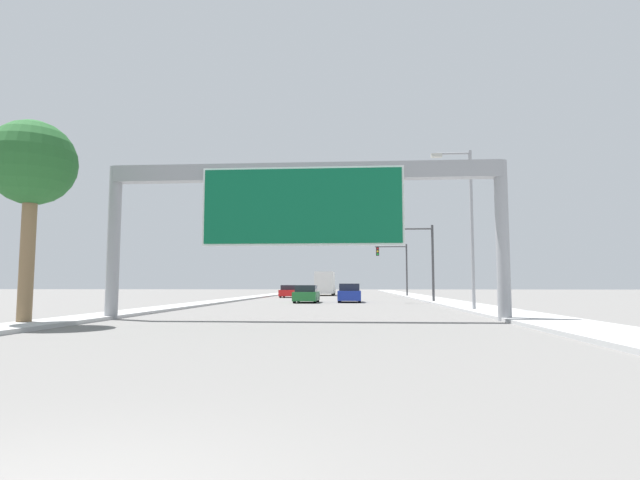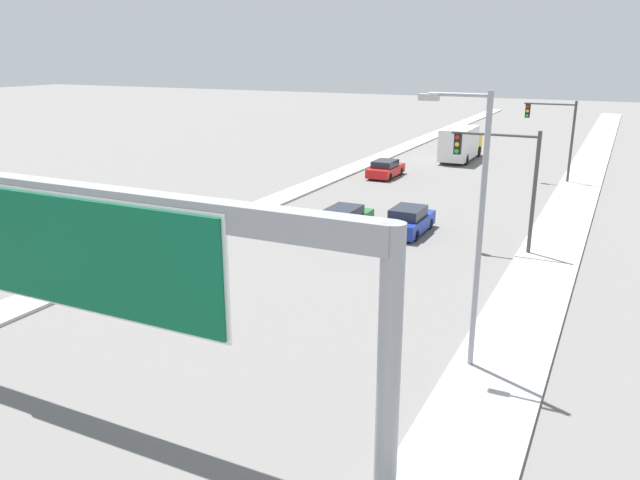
{
  "view_description": "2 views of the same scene",
  "coord_description": "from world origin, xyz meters",
  "px_view_note": "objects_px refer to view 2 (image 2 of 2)",
  "views": [
    {
      "loc": [
        2.12,
        -2.74,
        1.47
      ],
      "look_at": [
        0.0,
        28.6,
        4.28
      ],
      "focal_mm": 28.0,
      "sensor_mm": 36.0,
      "label": 1
    },
    {
      "loc": [
        12.29,
        6.22,
        9.98
      ],
      "look_at": [
        0.27,
        30.67,
        1.7
      ],
      "focal_mm": 35.0,
      "sensor_mm": 36.0,
      "label": 2
    }
  ],
  "objects_px": {
    "car_far_left": "(385,169)",
    "car_mid_center": "(409,221)",
    "car_near_center": "(345,219)",
    "traffic_light_mid_block": "(557,128)",
    "traffic_light_near_intersection": "(507,171)",
    "sign_gantry": "(100,245)",
    "truck_box_primary": "(461,144)",
    "street_lamp_right": "(473,214)"
  },
  "relations": [
    {
      "from": "car_mid_center",
      "to": "sign_gantry",
      "type": "bearing_deg",
      "value": -94.71
    },
    {
      "from": "car_near_center",
      "to": "car_far_left",
      "type": "relative_size",
      "value": 1.02
    },
    {
      "from": "truck_box_primary",
      "to": "car_far_left",
      "type": "bearing_deg",
      "value": -108.03
    },
    {
      "from": "truck_box_primary",
      "to": "car_mid_center",
      "type": "bearing_deg",
      "value": -82.28
    },
    {
      "from": "truck_box_primary",
      "to": "street_lamp_right",
      "type": "bearing_deg",
      "value": -75.83
    },
    {
      "from": "car_near_center",
      "to": "car_mid_center",
      "type": "height_order",
      "value": "car_mid_center"
    },
    {
      "from": "street_lamp_right",
      "to": "truck_box_primary",
      "type": "bearing_deg",
      "value": 104.17
    },
    {
      "from": "car_near_center",
      "to": "traffic_light_near_intersection",
      "type": "height_order",
      "value": "traffic_light_near_intersection"
    },
    {
      "from": "car_mid_center",
      "to": "truck_box_primary",
      "type": "relative_size",
      "value": 0.56
    },
    {
      "from": "sign_gantry",
      "to": "street_lamp_right",
      "type": "relative_size",
      "value": 1.9
    },
    {
      "from": "car_near_center",
      "to": "traffic_light_mid_block",
      "type": "xyz_separation_m",
      "value": [
        9.06,
        19.99,
        3.56
      ]
    },
    {
      "from": "car_mid_center",
      "to": "street_lamp_right",
      "type": "bearing_deg",
      "value": -65.07
    },
    {
      "from": "traffic_light_near_intersection",
      "to": "truck_box_primary",
      "type": "bearing_deg",
      "value": 108.25
    },
    {
      "from": "car_far_left",
      "to": "truck_box_primary",
      "type": "distance_m",
      "value": 11.34
    },
    {
      "from": "traffic_light_mid_block",
      "to": "sign_gantry",
      "type": "bearing_deg",
      "value": -100.33
    },
    {
      "from": "sign_gantry",
      "to": "car_far_left",
      "type": "height_order",
      "value": "sign_gantry"
    },
    {
      "from": "car_near_center",
      "to": "car_far_left",
      "type": "bearing_deg",
      "value": 102.23
    },
    {
      "from": "sign_gantry",
      "to": "car_near_center",
      "type": "relative_size",
      "value": 3.75
    },
    {
      "from": "car_mid_center",
      "to": "traffic_light_near_intersection",
      "type": "height_order",
      "value": "traffic_light_near_intersection"
    },
    {
      "from": "traffic_light_near_intersection",
      "to": "street_lamp_right",
      "type": "relative_size",
      "value": 0.71
    },
    {
      "from": "traffic_light_near_intersection",
      "to": "traffic_light_mid_block",
      "type": "relative_size",
      "value": 0.99
    },
    {
      "from": "street_lamp_right",
      "to": "car_mid_center",
      "type": "bearing_deg",
      "value": 114.93
    },
    {
      "from": "car_mid_center",
      "to": "traffic_light_near_intersection",
      "type": "relative_size",
      "value": 0.69
    },
    {
      "from": "street_lamp_right",
      "to": "traffic_light_near_intersection",
      "type": "bearing_deg",
      "value": 95.36
    },
    {
      "from": "car_mid_center",
      "to": "car_far_left",
      "type": "bearing_deg",
      "value": 114.93
    },
    {
      "from": "car_far_left",
      "to": "traffic_light_mid_block",
      "type": "distance_m",
      "value": 13.61
    },
    {
      "from": "car_far_left",
      "to": "car_mid_center",
      "type": "distance_m",
      "value": 16.61
    },
    {
      "from": "car_far_left",
      "to": "car_mid_center",
      "type": "relative_size",
      "value": 1.02
    },
    {
      "from": "sign_gantry",
      "to": "traffic_light_mid_block",
      "type": "relative_size",
      "value": 2.67
    },
    {
      "from": "truck_box_primary",
      "to": "traffic_light_near_intersection",
      "type": "xyz_separation_m",
      "value": [
        8.87,
        -26.91,
        2.63
      ]
    },
    {
      "from": "car_mid_center",
      "to": "car_near_center",
      "type": "bearing_deg",
      "value": -162.73
    },
    {
      "from": "sign_gantry",
      "to": "truck_box_primary",
      "type": "bearing_deg",
      "value": 92.13
    },
    {
      "from": "truck_box_primary",
      "to": "sign_gantry",
      "type": "bearing_deg",
      "value": -87.87
    },
    {
      "from": "street_lamp_right",
      "to": "car_near_center",
      "type": "bearing_deg",
      "value": 127.6
    },
    {
      "from": "sign_gantry",
      "to": "traffic_light_near_intersection",
      "type": "xyz_separation_m",
      "value": [
        7.12,
        20.12,
        -0.77
      ]
    },
    {
      "from": "car_mid_center",
      "to": "truck_box_primary",
      "type": "height_order",
      "value": "truck_box_primary"
    },
    {
      "from": "sign_gantry",
      "to": "traffic_light_mid_block",
      "type": "xyz_separation_m",
      "value": [
        7.31,
        40.12,
        -0.78
      ]
    },
    {
      "from": "car_mid_center",
      "to": "street_lamp_right",
      "type": "xyz_separation_m",
      "value": [
        6.6,
        -14.21,
        4.45
      ]
    },
    {
      "from": "traffic_light_near_intersection",
      "to": "traffic_light_mid_block",
      "type": "xyz_separation_m",
      "value": [
        0.19,
        20.0,
        -0.0
      ]
    },
    {
      "from": "sign_gantry",
      "to": "car_mid_center",
      "type": "height_order",
      "value": "sign_gantry"
    },
    {
      "from": "car_near_center",
      "to": "traffic_light_mid_block",
      "type": "height_order",
      "value": "traffic_light_mid_block"
    },
    {
      "from": "sign_gantry",
      "to": "traffic_light_mid_block",
      "type": "distance_m",
      "value": 40.79
    }
  ]
}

